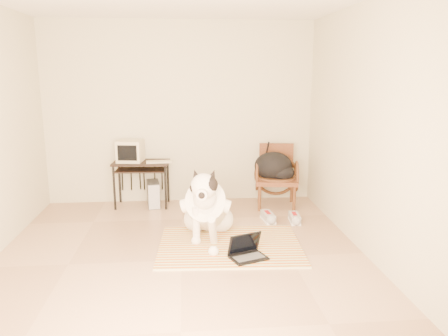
{
  "coord_description": "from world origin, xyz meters",
  "views": [
    {
      "loc": [
        0.06,
        -4.34,
        1.96
      ],
      "look_at": [
        0.5,
        0.5,
        0.88
      ],
      "focal_mm": 35.0,
      "sensor_mm": 36.0,
      "label": 1
    }
  ],
  "objects": [
    {
      "name": "wall_back",
      "position": [
        0.0,
        2.25,
        1.35
      ],
      "size": [
        4.5,
        0.0,
        4.5
      ],
      "primitive_type": "plane",
      "rotation": [
        1.57,
        0.0,
        0.0
      ],
      "color": "beige",
      "rests_on": "floor"
    },
    {
      "name": "floor",
      "position": [
        0.0,
        0.0,
        0.0
      ],
      "size": [
        4.5,
        4.5,
        0.0
      ],
      "primitive_type": "plane",
      "color": "tan",
      "rests_on": "ground"
    },
    {
      "name": "backpack",
      "position": [
        1.36,
        1.76,
        0.6
      ],
      "size": [
        0.57,
        0.46,
        0.41
      ],
      "color": "black",
      "rests_on": "rattan_chair"
    },
    {
      "name": "sneaker_left",
      "position": [
        1.15,
        1.15,
        0.05
      ],
      "size": [
        0.17,
        0.34,
        0.11
      ],
      "color": "white",
      "rests_on": "floor"
    },
    {
      "name": "sneaker_right",
      "position": [
        1.5,
        1.08,
        0.05
      ],
      "size": [
        0.15,
        0.33,
        0.11
      ],
      "color": "white",
      "rests_on": "floor"
    },
    {
      "name": "pc_tower",
      "position": [
        -0.42,
        1.97,
        0.19
      ],
      "size": [
        0.22,
        0.42,
        0.37
      ],
      "color": "#494A4C",
      "rests_on": "floor"
    },
    {
      "name": "rattan_chair",
      "position": [
        1.4,
        1.84,
        0.45
      ],
      "size": [
        0.68,
        0.66,
        0.9
      ],
      "color": "brown",
      "rests_on": "floor"
    },
    {
      "name": "computer_desk",
      "position": [
        -0.58,
        1.98,
        0.58
      ],
      "size": [
        0.83,
        0.5,
        0.67
      ],
      "color": "black",
      "rests_on": "floor"
    },
    {
      "name": "wall_right",
      "position": [
        2.0,
        0.0,
        1.35
      ],
      "size": [
        0.0,
        4.5,
        4.5
      ],
      "primitive_type": "plane",
      "rotation": [
        1.57,
        0.0,
        -1.57
      ],
      "color": "beige",
      "rests_on": "floor"
    },
    {
      "name": "rug",
      "position": [
        0.55,
        0.33,
        0.01
      ],
      "size": [
        1.68,
        1.32,
        0.02
      ],
      "color": "#DF590C",
      "rests_on": "floor"
    },
    {
      "name": "dog",
      "position": [
        0.31,
        0.64,
        0.37
      ],
      "size": [
        0.62,
        1.31,
        0.94
      ],
      "color": "white",
      "rests_on": "rug"
    },
    {
      "name": "laptop",
      "position": [
        0.7,
        -0.03,
        0.08
      ],
      "size": [
        0.44,
        0.38,
        0.26
      ],
      "color": "black",
      "rests_on": "rug"
    },
    {
      "name": "crt_monitor",
      "position": [
        -0.73,
        2.02,
        0.83
      ],
      "size": [
        0.4,
        0.38,
        0.31
      ],
      "color": "beige",
      "rests_on": "computer_desk"
    },
    {
      "name": "wall_front",
      "position": [
        0.0,
        -2.25,
        1.35
      ],
      "size": [
        4.5,
        0.0,
        4.5
      ],
      "primitive_type": "plane",
      "rotation": [
        -1.57,
        0.0,
        0.0
      ],
      "color": "beige",
      "rests_on": "floor"
    },
    {
      "name": "desk_keyboard",
      "position": [
        -0.32,
        1.9,
        0.68
      ],
      "size": [
        0.37,
        0.16,
        0.02
      ],
      "primitive_type": "cube",
      "rotation": [
        0.0,
        0.0,
        0.09
      ],
      "color": "beige",
      "rests_on": "computer_desk"
    }
  ]
}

